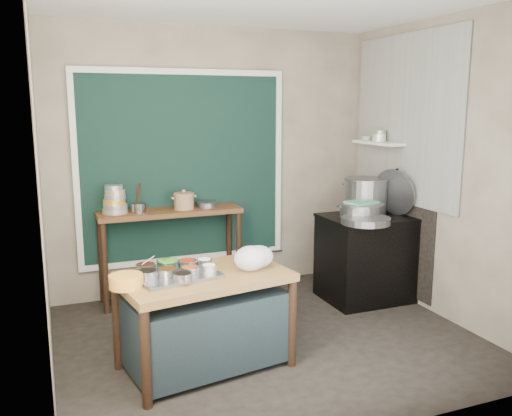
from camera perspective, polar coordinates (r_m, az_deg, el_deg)
name	(u,v)px	position (r m, az deg, el deg)	size (l,w,h in m)	color
floor	(268,339)	(4.85, 1.27, -13.66)	(3.50, 3.00, 0.02)	black
back_wall	(214,161)	(5.87, -4.42, 4.92)	(3.50, 0.02, 2.80)	gray
left_wall	(39,191)	(4.11, -21.90, 1.64)	(0.02, 3.00, 2.80)	gray
right_wall	(441,170)	(5.38, 18.92, 3.84)	(0.02, 3.00, 2.80)	gray
curtain_panel	(184,168)	(5.74, -7.64, 4.22)	(2.10, 0.02, 1.90)	black
curtain_frame	(184,168)	(5.73, -7.61, 4.21)	(2.22, 0.03, 2.02)	beige
tile_panel	(405,120)	(5.77, 15.44, 8.95)	(0.02, 1.70, 1.70)	#B2B2AA
soot_patch	(394,228)	(5.99, 14.36, -2.06)	(0.01, 1.30, 1.30)	black
wall_shelf	(378,143)	(5.96, 12.77, 6.71)	(0.22, 0.70, 0.03)	beige
prep_table	(205,321)	(4.24, -5.39, -11.77)	(1.25, 0.72, 0.75)	brown
back_counter	(171,255)	(5.68, -8.91, -4.89)	(1.45, 0.40, 0.95)	#593119
stove_block	(367,259)	(5.76, 11.65, -5.27)	(0.90, 0.68, 0.85)	black
stove_top	(369,217)	(5.66, 11.82, -0.98)	(0.92, 0.69, 0.03)	black
condiment_tray	(176,275)	(4.06, -8.39, -7.03)	(0.59, 0.42, 0.03)	gray
condiment_bowls	(173,269)	(4.07, -8.69, -6.36)	(0.60, 0.46, 0.07)	gray
yellow_basin	(126,281)	(3.90, -13.52, -7.49)	(0.24, 0.24, 0.09)	gold
saucepan	(254,254)	(4.39, -0.19, -4.91)	(0.21, 0.21, 0.12)	gray
plastic_bag_a	(250,258)	(4.15, -0.59, -5.32)	(0.26, 0.22, 0.19)	white
plastic_bag_b	(259,257)	(4.23, 0.27, -5.14)	(0.23, 0.20, 0.18)	white
bowl_stack	(115,201)	(5.48, -14.62, 0.72)	(0.25, 0.25, 0.28)	tan
utensil_cup	(138,208)	(5.49, -12.27, 0.02)	(0.15, 0.15, 0.09)	gray
ceramic_crock	(184,202)	(5.58, -7.60, 0.64)	(0.22, 0.22, 0.15)	#9A7554
wide_bowl	(207,204)	(5.67, -5.21, 0.38)	(0.21, 0.21, 0.05)	gray
stock_pot	(366,196)	(5.78, 11.48, 1.28)	(0.47, 0.47, 0.37)	gray
pot_lid	(394,192)	(5.72, 14.36, 1.61)	(0.49, 0.49, 0.02)	gray
steamer	(361,211)	(5.53, 11.01, -0.28)	(0.46, 0.46, 0.15)	gray
green_cloth	(361,202)	(5.51, 11.04, 0.59)	(0.28, 0.22, 0.02)	#5DA276
shallow_pan	(366,220)	(5.28, 11.47, -1.29)	(0.47, 0.47, 0.06)	gray
shelf_bowl_stack	(379,136)	(5.95, 12.85, 7.38)	(0.15, 0.15, 0.12)	silver
shelf_bowl_green	(367,138)	(6.15, 11.60, 7.22)	(0.12, 0.12, 0.04)	gray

